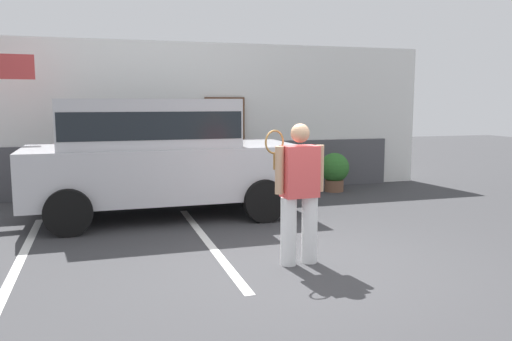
{
  "coord_description": "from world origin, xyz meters",
  "views": [
    {
      "loc": [
        -2.37,
        -5.69,
        2.01
      ],
      "look_at": [
        -0.27,
        1.2,
        1.05
      ],
      "focal_mm": 36.45,
      "sensor_mm": 36.0,
      "label": 1
    }
  ],
  "objects_px": {
    "parked_suv": "(157,152)",
    "flag_pole": "(2,101)",
    "potted_plant_by_porch": "(334,170)",
    "tennis_player_man": "(299,191)"
  },
  "relations": [
    {
      "from": "parked_suv",
      "to": "tennis_player_man",
      "type": "xyz_separation_m",
      "value": [
        1.37,
        -3.23,
        -0.23
      ]
    },
    {
      "from": "parked_suv",
      "to": "flag_pole",
      "type": "distance_m",
      "value": 3.06
    },
    {
      "from": "potted_plant_by_porch",
      "to": "flag_pole",
      "type": "distance_m",
      "value": 6.86
    },
    {
      "from": "tennis_player_man",
      "to": "flag_pole",
      "type": "distance_m",
      "value": 6.16
    },
    {
      "from": "potted_plant_by_porch",
      "to": "flag_pole",
      "type": "relative_size",
      "value": 0.3
    },
    {
      "from": "tennis_player_man",
      "to": "potted_plant_by_porch",
      "type": "distance_m",
      "value": 5.4
    },
    {
      "from": "parked_suv",
      "to": "flag_pole",
      "type": "xyz_separation_m",
      "value": [
        -2.61,
        1.34,
        0.88
      ]
    },
    {
      "from": "tennis_player_man",
      "to": "flag_pole",
      "type": "xyz_separation_m",
      "value": [
        -3.98,
        4.57,
        1.11
      ]
    },
    {
      "from": "parked_suv",
      "to": "flag_pole",
      "type": "relative_size",
      "value": 1.59
    },
    {
      "from": "parked_suv",
      "to": "potted_plant_by_porch",
      "type": "xyz_separation_m",
      "value": [
        4.07,
        1.43,
        -0.66
      ]
    }
  ]
}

